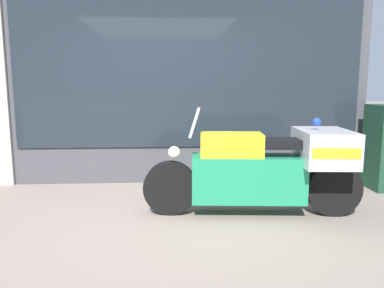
# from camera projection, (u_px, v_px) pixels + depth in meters

# --- Properties ---
(ground_plane) EXTENTS (60.00, 60.00, 0.00)m
(ground_plane) POSITION_uv_depth(u_px,v_px,m) (154.00, 226.00, 3.91)
(ground_plane) COLOR gray
(shop_building) EXTENTS (6.29, 0.55, 4.04)m
(shop_building) POSITION_uv_depth(u_px,v_px,m) (128.00, 47.00, 5.54)
(shop_building) COLOR #424247
(shop_building) RESTS_ON ground
(window_display) EXTENTS (4.84, 0.30, 1.83)m
(window_display) POSITION_uv_depth(u_px,v_px,m) (187.00, 151.00, 5.87)
(window_display) COLOR slate
(window_display) RESTS_ON ground
(paramedic_motorcycle) EXTENTS (2.46, 0.84, 1.22)m
(paramedic_motorcycle) POSITION_uv_depth(u_px,v_px,m) (270.00, 165.00, 4.19)
(paramedic_motorcycle) COLOR black
(paramedic_motorcycle) RESTS_ON ground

